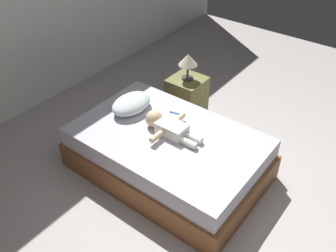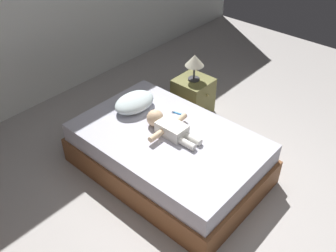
{
  "view_description": "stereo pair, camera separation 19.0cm",
  "coord_description": "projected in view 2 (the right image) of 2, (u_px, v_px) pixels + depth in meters",
  "views": [
    {
      "loc": [
        -2.05,
        -0.75,
        2.65
      ],
      "look_at": [
        0.1,
        0.9,
        0.57
      ],
      "focal_mm": 39.54,
      "sensor_mm": 36.0,
      "label": 1
    },
    {
      "loc": [
        -1.93,
        -0.9,
        2.65
      ],
      "look_at": [
        0.1,
        0.9,
        0.57
      ],
      "focal_mm": 39.54,
      "sensor_mm": 36.0,
      "label": 2
    }
  ],
  "objects": [
    {
      "name": "nightstand",
      "position": [
        193.0,
        96.0,
        4.45
      ],
      "size": [
        0.39,
        0.42,
        0.46
      ],
      "color": "olive",
      "rests_on": "ground_plane"
    },
    {
      "name": "toothbrush",
      "position": [
        178.0,
        113.0,
        3.73
      ],
      "size": [
        0.05,
        0.16,
        0.02
      ],
      "color": "#3E93E1",
      "rests_on": "bed"
    },
    {
      "name": "bed",
      "position": [
        168.0,
        154.0,
        3.62
      ],
      "size": [
        1.19,
        1.84,
        0.47
      ],
      "color": "brown",
      "rests_on": "ground_plane"
    },
    {
      "name": "ground_plane",
      "position": [
        237.0,
        224.0,
        3.23
      ],
      "size": [
        8.0,
        8.0,
        0.0
      ],
      "primitive_type": "plane",
      "color": "#AAA4A0"
    },
    {
      "name": "lamp",
      "position": [
        195.0,
        61.0,
        4.17
      ],
      "size": [
        0.22,
        0.22,
        0.32
      ],
      "color": "#333338",
      "rests_on": "nightstand"
    },
    {
      "name": "baby",
      "position": [
        167.0,
        126.0,
        3.47
      ],
      "size": [
        0.5,
        0.6,
        0.17
      ],
      "color": "white",
      "rests_on": "bed"
    },
    {
      "name": "pillow",
      "position": [
        134.0,
        102.0,
        3.77
      ],
      "size": [
        0.46,
        0.31,
        0.15
      ],
      "color": "silver",
      "rests_on": "bed"
    }
  ]
}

